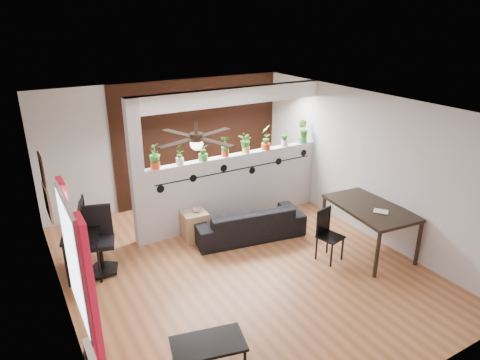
% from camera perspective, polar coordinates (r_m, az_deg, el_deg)
% --- Properties ---
extents(room_shell, '(6.30, 7.10, 2.90)m').
position_cam_1_polar(room_shell, '(6.50, -0.19, -1.62)').
color(room_shell, '#975831').
rests_on(room_shell, ground).
extents(partition_wall, '(3.60, 0.18, 1.35)m').
position_cam_1_polar(partition_wall, '(8.31, -0.56, -1.01)').
color(partition_wall, '#BCBCC1').
rests_on(partition_wall, ground).
extents(ceiling_header, '(3.60, 0.18, 0.30)m').
position_cam_1_polar(ceiling_header, '(7.80, -0.61, 11.13)').
color(ceiling_header, white).
rests_on(ceiling_header, room_shell).
extents(pier_column, '(0.22, 0.20, 2.60)m').
position_cam_1_polar(pier_column, '(7.39, -13.57, 0.67)').
color(pier_column, '#BCBCC1').
rests_on(pier_column, ground).
extents(brick_panel, '(3.90, 0.05, 2.60)m').
position_cam_1_polar(brick_panel, '(9.34, -5.04, 5.52)').
color(brick_panel, '#AA5231').
rests_on(brick_panel, ground).
extents(vine_decal, '(3.31, 0.01, 0.30)m').
position_cam_1_polar(vine_decal, '(8.08, -0.23, 1.42)').
color(vine_decal, black).
rests_on(vine_decal, partition_wall).
extents(window_assembly, '(0.09, 1.30, 1.55)m').
position_cam_1_polar(window_assembly, '(4.64, -20.98, -10.36)').
color(window_assembly, white).
rests_on(window_assembly, room_shell).
extents(corkboard, '(0.03, 0.60, 0.45)m').
position_cam_1_polar(corkboard, '(6.63, -24.29, -2.65)').
color(corkboard, olive).
rests_on(corkboard, room_shell).
extents(framed_art, '(0.03, 0.34, 0.44)m').
position_cam_1_polar(framed_art, '(6.41, -24.93, 1.27)').
color(framed_art, '#8C7259').
rests_on(framed_art, room_shell).
extents(ceiling_fan, '(1.19, 1.19, 0.43)m').
position_cam_1_polar(ceiling_fan, '(5.56, -5.84, 5.37)').
color(ceiling_fan, black).
rests_on(ceiling_fan, room_shell).
extents(potted_plant_0, '(0.29, 0.30, 0.45)m').
position_cam_1_polar(potted_plant_0, '(7.39, -11.32, 3.23)').
color(potted_plant_0, '#DE441A').
rests_on(potted_plant_0, partition_wall).
extents(potted_plant_1, '(0.25, 0.24, 0.39)m').
position_cam_1_polar(potted_plant_1, '(7.54, -8.07, 3.58)').
color(potted_plant_1, white).
rests_on(potted_plant_1, partition_wall).
extents(potted_plant_2, '(0.31, 0.30, 0.46)m').
position_cam_1_polar(potted_plant_2, '(7.70, -4.98, 4.36)').
color(potted_plant_2, '#3F8831').
rests_on(potted_plant_2, partition_wall).
extents(potted_plant_3, '(0.25, 0.24, 0.39)m').
position_cam_1_polar(potted_plant_3, '(7.91, -2.01, 4.60)').
color(potted_plant_3, red).
rests_on(potted_plant_3, partition_wall).
extents(potted_plant_4, '(0.24, 0.26, 0.40)m').
position_cam_1_polar(potted_plant_4, '(8.12, 0.81, 5.11)').
color(potted_plant_4, gold).
rests_on(potted_plant_4, partition_wall).
extents(potted_plant_5, '(0.32, 0.33, 0.49)m').
position_cam_1_polar(potted_plant_5, '(8.34, 3.49, 5.82)').
color(potted_plant_5, '#C84517').
rests_on(potted_plant_5, partition_wall).
extents(potted_plant_6, '(0.24, 0.22, 0.38)m').
position_cam_1_polar(potted_plant_6, '(8.60, 6.01, 5.86)').
color(potted_plant_6, white).
rests_on(potted_plant_6, partition_wall).
extents(potted_plant_7, '(0.28, 0.31, 0.47)m').
position_cam_1_polar(potted_plant_7, '(8.86, 8.41, 6.49)').
color(potted_plant_7, green).
rests_on(potted_plant_7, partition_wall).
extents(sofa, '(2.00, 1.06, 0.56)m').
position_cam_1_polar(sofa, '(7.83, 1.10, -5.65)').
color(sofa, black).
rests_on(sofa, ground).
extents(cube_shelf, '(0.46, 0.41, 0.53)m').
position_cam_1_polar(cube_shelf, '(7.78, -6.03, -6.10)').
color(cube_shelf, '#A68457').
rests_on(cube_shelf, ground).
extents(cup, '(0.16, 0.16, 0.10)m').
position_cam_1_polar(cup, '(7.66, -5.78, -3.93)').
color(cup, gray).
rests_on(cup, cube_shelf).
extents(computer_desk, '(0.80, 1.13, 0.74)m').
position_cam_1_polar(computer_desk, '(7.14, -20.25, -6.38)').
color(computer_desk, black).
rests_on(computer_desk, ground).
extents(monitor, '(0.35, 0.14, 0.20)m').
position_cam_1_polar(monitor, '(7.20, -20.65, -4.68)').
color(monitor, black).
rests_on(monitor, computer_desk).
extents(office_chair, '(0.55, 0.56, 1.06)m').
position_cam_1_polar(office_chair, '(7.10, -18.16, -8.14)').
color(office_chair, black).
rests_on(office_chair, ground).
extents(dining_table, '(1.07, 1.60, 0.83)m').
position_cam_1_polar(dining_table, '(7.52, 16.97, -3.97)').
color(dining_table, black).
rests_on(dining_table, ground).
extents(book, '(0.27, 0.28, 0.02)m').
position_cam_1_polar(book, '(7.23, 18.21, -4.29)').
color(book, gray).
rests_on(book, dining_table).
extents(folding_chair, '(0.43, 0.43, 0.89)m').
position_cam_1_polar(folding_chair, '(7.19, 11.49, -6.54)').
color(folding_chair, black).
rests_on(folding_chair, ground).
extents(coffee_table, '(0.91, 0.64, 0.39)m').
position_cam_1_polar(coffee_table, '(5.17, -4.26, -21.15)').
color(coffee_table, black).
rests_on(coffee_table, ground).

